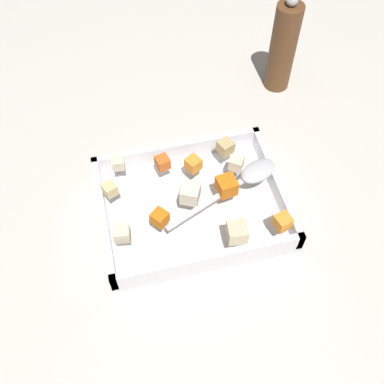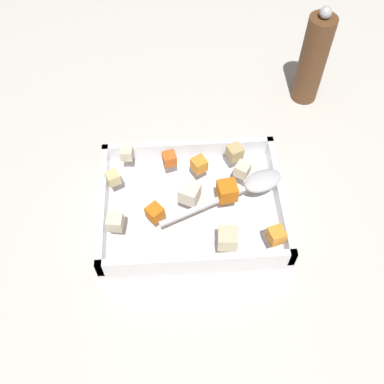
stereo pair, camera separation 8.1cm
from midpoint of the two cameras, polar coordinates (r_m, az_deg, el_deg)
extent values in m
plane|color=beige|center=(0.87, -2.41, -1.56)|extent=(4.00, 4.00, 0.00)
cube|color=silver|center=(0.86, -2.70, -2.34)|extent=(0.34, 0.26, 0.01)
cube|color=silver|center=(0.77, -0.81, -8.89)|extent=(0.34, 0.01, 0.04)
cube|color=silver|center=(0.91, -4.43, 5.08)|extent=(0.34, 0.01, 0.04)
cube|color=silver|center=(0.84, -13.78, -3.52)|extent=(0.01, 0.26, 0.04)
cube|color=silver|center=(0.86, 7.88, 0.81)|extent=(0.01, 0.26, 0.04)
cube|color=orange|center=(0.78, -7.05, -3.46)|extent=(0.04, 0.04, 0.03)
cube|color=orange|center=(0.78, 8.46, -3.95)|extent=(0.03, 0.03, 0.03)
cube|color=orange|center=(0.85, -6.45, 3.55)|extent=(0.03, 0.03, 0.02)
cube|color=orange|center=(0.84, -2.58, 3.37)|extent=(0.03, 0.03, 0.03)
cube|color=orange|center=(0.81, 1.53, 0.58)|extent=(0.04, 0.04, 0.03)
cube|color=tan|center=(0.87, 1.59, 5.51)|extent=(0.03, 0.03, 0.03)
cube|color=#E0CC89|center=(0.83, -13.06, 0.14)|extent=(0.03, 0.03, 0.02)
cube|color=beige|center=(0.78, -11.81, -5.35)|extent=(0.03, 0.03, 0.03)
cube|color=beige|center=(0.86, -11.94, 3.40)|extent=(0.02, 0.02, 0.02)
cube|color=beige|center=(0.76, 2.66, -5.33)|extent=(0.04, 0.04, 0.03)
cube|color=beige|center=(0.85, 2.91, 3.47)|extent=(0.03, 0.03, 0.02)
cube|color=silver|center=(0.80, -3.11, -0.40)|extent=(0.04, 0.04, 0.03)
ellipsoid|color=silver|center=(0.84, 5.54, 2.70)|extent=(0.08, 0.07, 0.02)
cube|color=silver|center=(0.80, -1.14, -1.77)|extent=(0.16, 0.08, 0.01)
cylinder|color=brown|center=(1.03, 9.08, 17.32)|extent=(0.06, 0.06, 0.20)
sphere|color=#B7B7BC|center=(0.97, 10.03, 22.59)|extent=(0.02, 0.02, 0.02)
camera|label=1|loc=(0.04, -92.87, -4.17)|focal=42.34mm
camera|label=2|loc=(0.04, 87.13, 4.17)|focal=42.34mm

